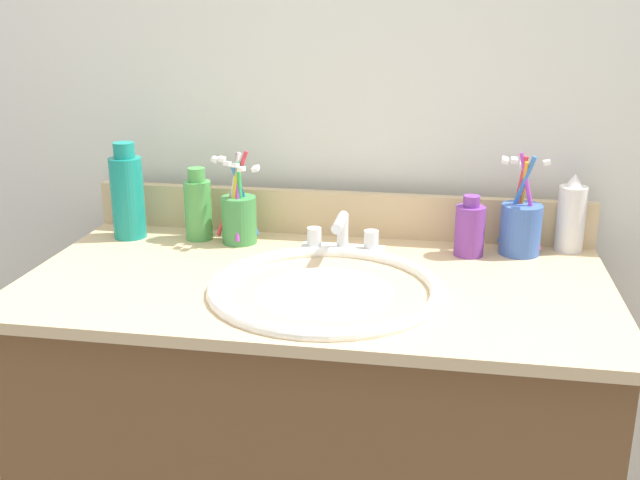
{
  "coord_description": "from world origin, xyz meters",
  "views": [
    {
      "loc": [
        0.22,
        -1.21,
        1.21
      ],
      "look_at": [
        0.01,
        0.0,
        0.81
      ],
      "focal_mm": 42.1,
      "sensor_mm": 36.0,
      "label": 1
    }
  ],
  "objects": [
    {
      "name": "vanity_cabinet",
      "position": [
        0.0,
        0.0,
        0.36
      ],
      "size": [
        0.98,
        0.5,
        0.72
      ],
      "primitive_type": "cube",
      "color": "brown",
      "rests_on": "ground_plane"
    },
    {
      "name": "countertop",
      "position": [
        0.0,
        0.0,
        0.73
      ],
      "size": [
        1.02,
        0.54,
        0.02
      ],
      "primitive_type": "cube",
      "color": "#D1B284",
      "rests_on": "vanity_cabinet"
    },
    {
      "name": "backsplash",
      "position": [
        0.0,
        0.26,
        0.79
      ],
      "size": [
        1.02,
        0.02,
        0.09
      ],
      "primitive_type": "cube",
      "color": "#D1B284",
      "rests_on": "countertop"
    },
    {
      "name": "back_wall",
      "position": [
        0.0,
        0.32,
        0.65
      ],
      "size": [
        2.12,
        0.04,
        1.3
      ],
      "primitive_type": "cube",
      "color": "silver",
      "rests_on": "ground_plane"
    },
    {
      "name": "sink_basin",
      "position": [
        0.03,
        -0.06,
        0.71
      ],
      "size": [
        0.39,
        0.39,
        0.11
      ],
      "color": "white",
      "rests_on": "countertop"
    },
    {
      "name": "faucet",
      "position": [
        0.03,
        0.13,
        0.77
      ],
      "size": [
        0.16,
        0.1,
        0.08
      ],
      "color": "silver",
      "rests_on": "countertop"
    },
    {
      "name": "bottle_mouthwash_teal",
      "position": [
        -0.42,
        0.17,
        0.83
      ],
      "size": [
        0.07,
        0.07,
        0.2
      ],
      "color": "teal",
      "rests_on": "countertop"
    },
    {
      "name": "bottle_lotion_white",
      "position": [
        0.46,
        0.23,
        0.81
      ],
      "size": [
        0.05,
        0.05,
        0.15
      ],
      "color": "white",
      "rests_on": "countertop"
    },
    {
      "name": "bottle_cream_purple",
      "position": [
        0.27,
        0.17,
        0.8
      ],
      "size": [
        0.06,
        0.06,
        0.12
      ],
      "color": "#7A3899",
      "rests_on": "countertop"
    },
    {
      "name": "bottle_toner_green",
      "position": [
        -0.27,
        0.18,
        0.81
      ],
      "size": [
        0.05,
        0.05,
        0.15
      ],
      "color": "#4C9E4C",
      "rests_on": "countertop"
    },
    {
      "name": "cup_blue_plastic",
      "position": [
        0.36,
        0.2,
        0.8
      ],
      "size": [
        0.09,
        0.08,
        0.2
      ],
      "color": "#3F66B7",
      "rests_on": "countertop"
    },
    {
      "name": "cup_green",
      "position": [
        -0.19,
        0.17,
        0.8
      ],
      "size": [
        0.09,
        0.08,
        0.19
      ],
      "color": "#3F8C47",
      "rests_on": "countertop"
    }
  ]
}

